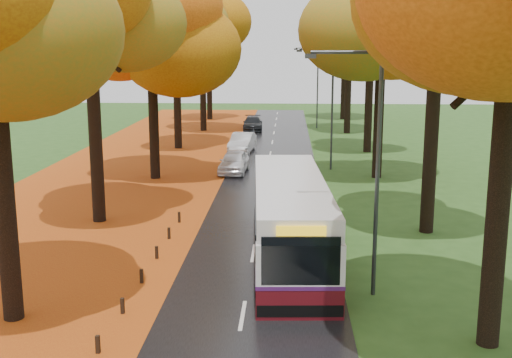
# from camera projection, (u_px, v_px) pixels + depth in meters

# --- Properties ---
(road) EXTENTS (6.50, 90.00, 0.04)m
(road) POSITION_uv_depth(u_px,v_px,m) (265.00, 184.00, 38.12)
(road) COLOR black
(road) RESTS_ON ground
(centre_line) EXTENTS (0.12, 90.00, 0.01)m
(centre_line) POSITION_uv_depth(u_px,v_px,m) (265.00, 184.00, 38.11)
(centre_line) COLOR silver
(centre_line) RESTS_ON road
(leaf_verge) EXTENTS (12.00, 90.00, 0.02)m
(leaf_verge) POSITION_uv_depth(u_px,v_px,m) (116.00, 183.00, 38.56)
(leaf_verge) COLOR maroon
(leaf_verge) RESTS_ON ground
(leaf_drift) EXTENTS (0.90, 90.00, 0.01)m
(leaf_drift) POSITION_uv_depth(u_px,v_px,m) (214.00, 183.00, 38.26)
(leaf_drift) COLOR #B05B12
(leaf_drift) RESTS_ON road
(trees_left) EXTENTS (9.20, 74.00, 13.88)m
(trees_left) POSITION_uv_depth(u_px,v_px,m) (148.00, 21.00, 38.55)
(trees_left) COLOR black
(trees_left) RESTS_ON ground
(trees_right) EXTENTS (9.30, 74.20, 13.96)m
(trees_right) POSITION_uv_depth(u_px,v_px,m) (389.00, 18.00, 37.67)
(trees_right) COLOR black
(trees_right) RESTS_ON ground
(bollard_row) EXTENTS (0.11, 23.51, 0.52)m
(bollard_row) POSITION_uv_depth(u_px,v_px,m) (111.00, 324.00, 18.40)
(bollard_row) COLOR black
(bollard_row) RESTS_ON ground
(streetlamp_near) EXTENTS (2.45, 0.18, 8.00)m
(streetlamp_near) POSITION_uv_depth(u_px,v_px,m) (370.00, 154.00, 20.35)
(streetlamp_near) COLOR #333538
(streetlamp_near) RESTS_ON ground
(streetlamp_mid) EXTENTS (2.45, 0.18, 8.00)m
(streetlamp_mid) POSITION_uv_depth(u_px,v_px,m) (328.00, 99.00, 41.86)
(streetlamp_mid) COLOR #333538
(streetlamp_mid) RESTS_ON ground
(streetlamp_far) EXTENTS (2.45, 0.18, 8.00)m
(streetlamp_far) POSITION_uv_depth(u_px,v_px,m) (315.00, 81.00, 63.37)
(streetlamp_far) COLOR #333538
(streetlamp_far) RESTS_ON ground
(bus) EXTENTS (3.29, 11.81, 3.08)m
(bus) POSITION_uv_depth(u_px,v_px,m) (290.00, 218.00, 24.52)
(bus) COLOR #4C0B12
(bus) RESTS_ON road
(car_white) EXTENTS (1.95, 4.29, 1.43)m
(car_white) POSITION_uv_depth(u_px,v_px,m) (234.00, 162.00, 41.35)
(car_white) COLOR white
(car_white) RESTS_ON road
(car_silver) EXTENTS (2.02, 4.61, 1.47)m
(car_silver) POSITION_uv_depth(u_px,v_px,m) (242.00, 143.00, 49.39)
(car_silver) COLOR #B0B4B9
(car_silver) RESTS_ON road
(car_dark) EXTENTS (2.05, 4.63, 1.32)m
(car_dark) POSITION_uv_depth(u_px,v_px,m) (253.00, 124.00, 62.22)
(car_dark) COLOR black
(car_dark) RESTS_ON road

